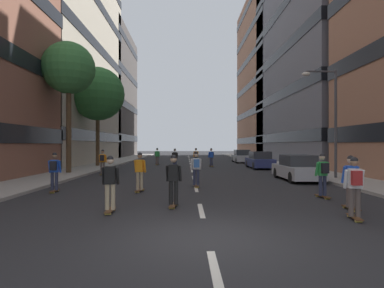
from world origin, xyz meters
The scene contains 27 objects.
ground_plane centered at (0.00, 23.92, 0.00)m, with size 143.54×143.54×0.00m, color #28282B.
sidewalk_left centered at (-8.86, 26.91, 0.07)m, with size 3.11×65.79×0.14m, color #9E9991.
sidewalk_right centered at (8.86, 26.91, 0.07)m, with size 3.11×65.79×0.14m, color #9E9991.
lane_markings centered at (0.00, 25.50, 0.00)m, with size 0.16×57.20×0.01m.
building_left_mid centered at (-18.06, 29.53, 12.76)m, with size 15.41×23.19×25.33m.
building_left_far centered at (-18.06, 48.18, 10.97)m, with size 15.41×17.72×21.75m.
building_right_mid centered at (18.06, 29.53, 14.80)m, with size 15.41×23.49×29.41m.
building_right_far centered at (18.06, 48.18, 14.24)m, with size 15.41×22.52×28.30m.
parked_car_near centered at (6.11, 11.36, 0.70)m, with size 1.82×4.40×1.52m.
parked_car_mid centered at (6.11, 29.86, 0.70)m, with size 1.82×4.40×1.52m.
parked_car_far centered at (6.11, 20.80, 0.70)m, with size 1.82×4.40×1.52m.
street_tree_near centered at (-8.86, 22.81, 6.91)m, with size 5.04×5.04×9.31m.
street_tree_mid centered at (-8.86, 15.46, 7.54)m, with size 3.69×3.69×9.31m.
streetlamp_right centered at (8.18, 11.63, 4.14)m, with size 2.13×0.30×6.50m.
skater_0 centered at (4.86, 2.95, 0.98)m, with size 0.53×0.90×1.78m.
skater_1 centered at (-6.34, 6.93, 1.02)m, with size 0.55×0.92×1.78m.
skater_2 centered at (4.95, 5.22, 1.02)m, with size 0.56×0.92×1.78m.
skater_3 centered at (-3.48, 25.66, 0.98)m, with size 0.56×0.92×1.78m.
skater_4 centered at (0.02, 8.53, 1.02)m, with size 0.55×0.91×1.78m.
skater_5 centered at (-1.47, 21.00, 0.98)m, with size 0.56×0.92×1.78m.
skater_6 centered at (-6.33, 14.97, 1.02)m, with size 0.54×0.90×1.78m.
skater_7 centered at (1.95, 23.07, 0.98)m, with size 0.57×0.92×1.78m.
skater_8 centered at (-2.57, 7.04, 0.98)m, with size 0.56×0.92×1.78m.
skater_9 centered at (0.54, 25.12, 0.98)m, with size 0.57×0.92×1.78m.
skater_10 centered at (-0.91, 3.54, 0.98)m, with size 0.55×0.92×1.78m.
skater_11 centered at (4.27, 1.63, 1.02)m, with size 0.56×0.92×1.78m.
skater_12 centered at (-2.86, 2.71, 0.98)m, with size 0.54×0.91×1.78m.
Camera 1 is at (-0.49, -7.14, 2.13)m, focal length 29.42 mm.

